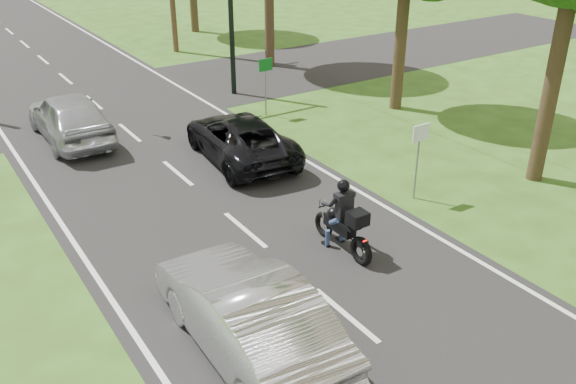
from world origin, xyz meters
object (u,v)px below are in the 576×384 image
object	(u,v)px
motorcycle_rider	(344,224)
silver_suv	(69,116)
silver_sedan	(248,315)
sign_white	(420,144)
sign_green	(266,73)
dark_suv	(240,138)

from	to	relation	value
motorcycle_rider	silver_suv	bearing A→B (deg)	108.04
silver_sedan	sign_white	bearing A→B (deg)	-156.15
sign_white	silver_sedan	bearing A→B (deg)	-157.49
silver_suv	sign_white	size ratio (longest dim) A/B	2.25
motorcycle_rider	sign_green	world-z (taller)	sign_green
sign_white	dark_suv	bearing A→B (deg)	117.57
silver_suv	sign_white	xyz separation A→B (m)	(6.50, -9.45, 0.77)
motorcycle_rider	silver_sedan	xyz separation A→B (m)	(-3.55, -1.77, 0.10)
dark_suv	motorcycle_rider	bearing A→B (deg)	89.55
dark_suv	silver_suv	bearing A→B (deg)	-43.08
motorcycle_rider	sign_white	xyz separation A→B (m)	(3.26, 1.05, 0.89)
motorcycle_rider	dark_suv	world-z (taller)	motorcycle_rider
dark_suv	sign_green	size ratio (longest dim) A/B	2.29
silver_sedan	silver_suv	size ratio (longest dim) A/B	1.01
sign_green	dark_suv	bearing A→B (deg)	-132.64
silver_suv	sign_green	size ratio (longest dim) A/B	2.25
dark_suv	silver_suv	xyz separation A→B (m)	(-3.91, 4.49, 0.14)
silver_sedan	silver_suv	bearing A→B (deg)	-90.07
dark_suv	sign_white	world-z (taller)	sign_white
silver_suv	sign_green	world-z (taller)	sign_green
dark_suv	sign_white	xyz separation A→B (m)	(2.59, -4.97, 0.91)
silver_suv	motorcycle_rider	bearing A→B (deg)	107.37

